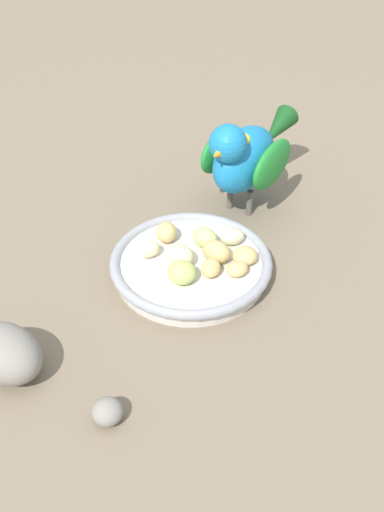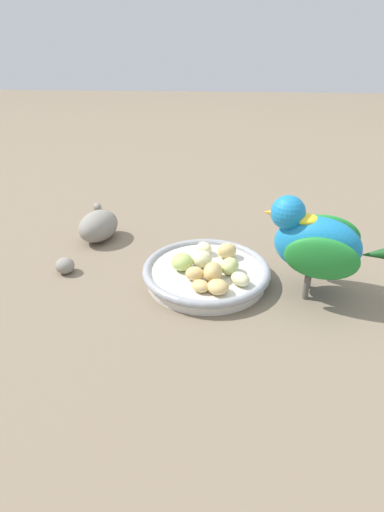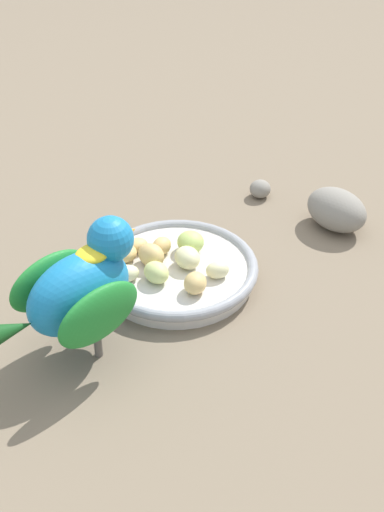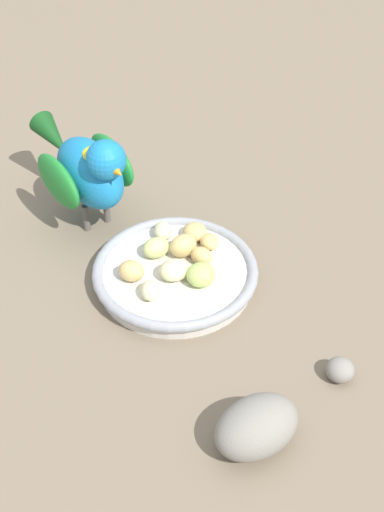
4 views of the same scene
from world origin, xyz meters
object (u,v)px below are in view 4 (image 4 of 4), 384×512
object	(u,v)px
feeding_bowl	(175,274)
apple_piece_8	(150,290)
apple_piece_7	(201,275)
apple_piece_0	(183,246)
apple_piece_2	(174,270)
apple_piece_6	(163,231)
apple_piece_9	(202,256)
pebble_0	(342,368)
apple_piece_1	(156,248)
parrot	(88,168)
rock_large	(257,427)
apple_piece_4	(195,232)
apple_piece_3	(209,242)
apple_piece_5	(131,271)

from	to	relation	value
feeding_bowl	apple_piece_8	bearing A→B (deg)	-174.49
apple_piece_7	apple_piece_0	bearing A→B (deg)	59.40
apple_piece_0	apple_piece_2	bearing A→B (deg)	-156.56
apple_piece_6	apple_piece_0	bearing A→B (deg)	-104.57
apple_piece_7	apple_piece_9	size ratio (longest dim) A/B	1.23
apple_piece_7	pebble_0	bearing A→B (deg)	-92.50
apple_piece_7	apple_piece_1	bearing A→B (deg)	84.81
parrot	rock_large	distance (m)	0.40
apple_piece_8	apple_piece_9	distance (m)	0.08
apple_piece_1	rock_large	size ratio (longest dim) A/B	0.38
apple_piece_7	rock_large	size ratio (longest dim) A/B	0.39
apple_piece_4	parrot	size ratio (longest dim) A/B	0.15
feeding_bowl	apple_piece_8	size ratio (longest dim) A/B	7.07
apple_piece_2	apple_piece_6	xyz separation A→B (m)	(0.05, 0.06, -0.00)
feeding_bowl	apple_piece_1	bearing A→B (deg)	78.31
apple_piece_1	rock_large	bearing A→B (deg)	-120.39
apple_piece_4	apple_piece_9	distance (m)	0.05
apple_piece_2	pebble_0	size ratio (longest dim) A/B	1.17
apple_piece_1	rock_large	xyz separation A→B (m)	(-0.14, -0.24, -0.00)
apple_piece_9	apple_piece_2	bearing A→B (deg)	167.49
pebble_0	apple_piece_7	bearing A→B (deg)	87.50
apple_piece_2	apple_piece_9	world-z (taller)	apple_piece_2
apple_piece_1	pebble_0	size ratio (longest dim) A/B	1.11
apple_piece_1	apple_piece_6	bearing A→B (deg)	25.47
apple_piece_3	apple_piece_6	xyz separation A→B (m)	(-0.02, 0.06, 0.00)
parrot	apple_piece_9	bearing A→B (deg)	17.21
feeding_bowl	apple_piece_6	bearing A→B (deg)	52.11
apple_piece_2	apple_piece_6	bearing A→B (deg)	48.63
feeding_bowl	parrot	xyz separation A→B (m)	(0.03, 0.16, 0.07)
feeding_bowl	apple_piece_4	distance (m)	0.07
parrot	apple_piece_4	bearing A→B (deg)	30.33
apple_piece_3	apple_piece_5	bearing A→B (deg)	159.37
apple_piece_3	apple_piece_6	world-z (taller)	apple_piece_6
apple_piece_5	parrot	size ratio (longest dim) A/B	0.15
parrot	rock_large	bearing A→B (deg)	-7.47
apple_piece_2	apple_piece_9	xyz separation A→B (m)	(0.04, -0.01, -0.00)
apple_piece_1	apple_piece_8	size ratio (longest dim) A/B	1.19
feeding_bowl	apple_piece_9	xyz separation A→B (m)	(0.03, -0.02, 0.02)
apple_piece_9	rock_large	xyz separation A→B (m)	(-0.16, -0.19, -0.00)
apple_piece_1	apple_piece_9	bearing A→B (deg)	-66.34
apple_piece_0	apple_piece_2	xyz separation A→B (m)	(-0.04, -0.02, -0.00)
feeding_bowl	apple_piece_4	size ratio (longest dim) A/B	6.32
apple_piece_2	apple_piece_1	bearing A→B (deg)	66.05
parrot	apple_piece_6	bearing A→B (deg)	22.65
apple_piece_2	apple_piece_5	world-z (taller)	same
apple_piece_8	apple_piece_7	bearing A→B (deg)	-31.29
parrot	feeding_bowl	bearing A→B (deg)	6.64
apple_piece_0	apple_piece_1	size ratio (longest dim) A/B	1.05
apple_piece_3	apple_piece_9	xyz separation A→B (m)	(-0.03, -0.01, 0.00)
apple_piece_8	apple_piece_3	bearing A→B (deg)	-0.78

